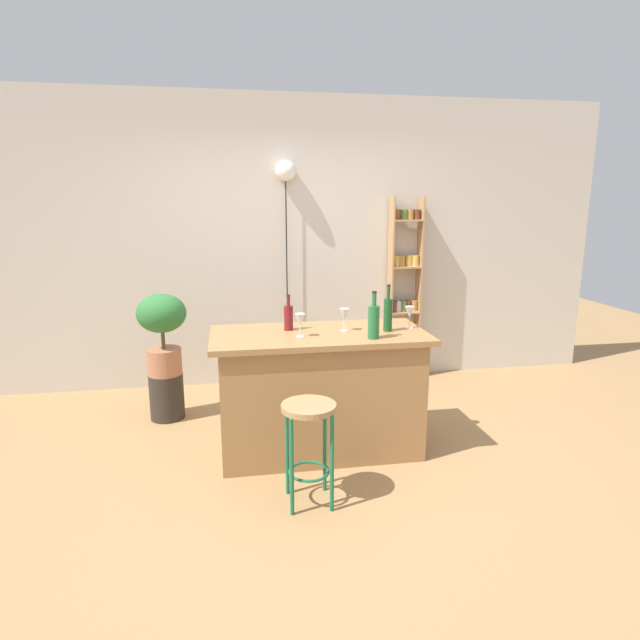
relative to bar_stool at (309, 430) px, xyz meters
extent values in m
plane|color=#A37A4C|center=(0.18, 0.41, -0.47)|extent=(12.00, 12.00, 0.00)
cube|color=beige|center=(0.18, 2.36, 0.93)|extent=(6.40, 0.10, 2.80)
cube|color=#9E7042|center=(0.18, 0.71, -0.05)|extent=(1.41, 0.68, 0.85)
cube|color=#9E7042|center=(0.18, 0.71, 0.40)|extent=(1.54, 0.74, 0.04)
cylinder|color=#196642|center=(-0.12, -0.12, -0.17)|extent=(0.02, 0.02, 0.60)
cylinder|color=#196642|center=(0.12, -0.12, -0.17)|extent=(0.02, 0.02, 0.60)
cylinder|color=#196642|center=(-0.12, 0.12, -0.17)|extent=(0.02, 0.02, 0.60)
cylinder|color=#196642|center=(0.12, 0.12, -0.17)|extent=(0.02, 0.02, 0.60)
torus|color=#196642|center=(0.00, 0.00, -0.27)|extent=(0.25, 0.25, 0.02)
cylinder|color=#A87F51|center=(0.00, 0.00, 0.15)|extent=(0.33, 0.33, 0.03)
cube|color=tan|center=(1.17, 2.21, 0.45)|extent=(0.02, 0.16, 1.85)
cube|color=tan|center=(1.47, 2.21, 0.45)|extent=(0.02, 0.16, 1.85)
cube|color=tan|center=(1.32, 2.21, -0.24)|extent=(0.29, 0.16, 0.02)
cylinder|color=#AD7A38|center=(1.23, 2.21, -0.19)|extent=(0.07, 0.07, 0.08)
cylinder|color=beige|center=(1.32, 2.21, -0.19)|extent=(0.07, 0.07, 0.08)
cylinder|color=#4C7033|center=(1.42, 2.22, -0.19)|extent=(0.07, 0.07, 0.08)
cube|color=tan|center=(1.32, 2.21, 0.22)|extent=(0.29, 0.16, 0.02)
cylinder|color=brown|center=(1.21, 2.20, 0.29)|extent=(0.07, 0.07, 0.11)
cylinder|color=silver|center=(1.26, 2.20, 0.29)|extent=(0.07, 0.07, 0.11)
cylinder|color=#4C7033|center=(1.31, 2.20, 0.29)|extent=(0.07, 0.07, 0.11)
cylinder|color=brown|center=(1.37, 2.22, 0.29)|extent=(0.07, 0.07, 0.11)
cylinder|color=#AD7A38|center=(1.43, 2.21, 0.29)|extent=(0.07, 0.07, 0.11)
cube|color=tan|center=(1.32, 2.21, 0.68)|extent=(0.29, 0.16, 0.02)
cylinder|color=gold|center=(1.22, 2.20, 0.75)|extent=(0.07, 0.07, 0.11)
cylinder|color=#AD7A38|center=(1.28, 2.21, 0.75)|extent=(0.07, 0.07, 0.11)
cylinder|color=gold|center=(1.36, 2.22, 0.75)|extent=(0.07, 0.07, 0.11)
cylinder|color=gold|center=(1.42, 2.21, 0.75)|extent=(0.07, 0.07, 0.11)
cube|color=tan|center=(1.32, 2.21, 1.15)|extent=(0.29, 0.16, 0.02)
cylinder|color=#994C23|center=(1.22, 2.22, 1.20)|extent=(0.07, 0.07, 0.10)
cylinder|color=#4C7033|center=(1.29, 2.20, 1.20)|extent=(0.07, 0.07, 0.10)
cylinder|color=#AD7A38|center=(1.35, 2.20, 1.20)|extent=(0.07, 0.07, 0.10)
cylinder|color=brown|center=(1.42, 2.21, 1.20)|extent=(0.07, 0.07, 0.10)
cylinder|color=#2D2823|center=(-0.99, 1.49, -0.28)|extent=(0.28, 0.28, 0.39)
cylinder|color=#A86B4C|center=(-0.99, 1.49, 0.03)|extent=(0.28, 0.28, 0.22)
cylinder|color=brown|center=(-0.99, 1.49, 0.22)|extent=(0.03, 0.03, 0.16)
ellipsoid|color=#2D7033|center=(-0.99, 1.49, 0.44)|extent=(0.40, 0.36, 0.32)
cylinder|color=#194C23|center=(0.68, 0.68, 0.53)|extent=(0.06, 0.06, 0.24)
cylinder|color=#194C23|center=(0.68, 0.68, 0.70)|extent=(0.02, 0.02, 0.09)
cylinder|color=black|center=(0.68, 0.68, 0.75)|extent=(0.03, 0.03, 0.01)
cylinder|color=maroon|center=(-0.02, 0.83, 0.51)|extent=(0.07, 0.07, 0.18)
cylinder|color=maroon|center=(-0.02, 0.83, 0.63)|extent=(0.03, 0.03, 0.07)
cylinder|color=black|center=(-0.02, 0.83, 0.67)|extent=(0.03, 0.03, 0.01)
cylinder|color=#236638|center=(0.52, 0.49, 0.53)|extent=(0.08, 0.08, 0.23)
cylinder|color=#236638|center=(0.52, 0.49, 0.69)|extent=(0.03, 0.03, 0.09)
cylinder|color=black|center=(0.52, 0.49, 0.74)|extent=(0.03, 0.03, 0.01)
cylinder|color=silver|center=(0.04, 0.62, 0.42)|extent=(0.06, 0.06, 0.00)
cylinder|color=silver|center=(0.04, 0.62, 0.46)|extent=(0.01, 0.01, 0.07)
cone|color=silver|center=(0.04, 0.62, 0.54)|extent=(0.07, 0.07, 0.08)
cylinder|color=silver|center=(0.86, 0.73, 0.42)|extent=(0.06, 0.06, 0.00)
cylinder|color=silver|center=(0.86, 0.73, 0.46)|extent=(0.01, 0.01, 0.07)
cone|color=silver|center=(0.86, 0.73, 0.54)|extent=(0.07, 0.07, 0.08)
cylinder|color=silver|center=(0.37, 0.74, 0.42)|extent=(0.06, 0.06, 0.00)
cylinder|color=silver|center=(0.37, 0.74, 0.46)|extent=(0.01, 0.01, 0.07)
cone|color=silver|center=(0.37, 0.74, 0.54)|extent=(0.07, 0.07, 0.08)
cylinder|color=black|center=(0.13, 2.25, 0.57)|extent=(0.01, 0.01, 2.09)
sphere|color=white|center=(0.13, 2.25, 1.61)|extent=(0.19, 0.19, 0.19)
camera|label=1|loc=(-0.44, -2.92, 1.33)|focal=29.89mm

